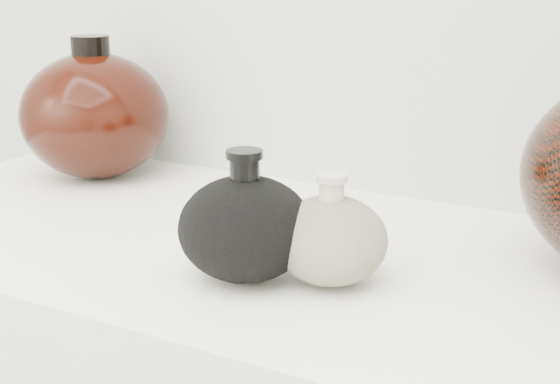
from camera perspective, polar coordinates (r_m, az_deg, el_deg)
The scene contains 3 objects.
black_gourd_vase at distance 0.79m, azimuth -2.55°, elevation -2.58°, with size 0.17×0.17×0.13m.
cream_gourd_vase at distance 0.78m, azimuth 3.73°, elevation -3.46°, with size 0.12×0.12×0.11m.
left_round_pot at distance 1.19m, azimuth -13.38°, elevation 5.51°, with size 0.27×0.27×0.21m.
Camera 1 is at (0.39, 0.22, 1.21)m, focal length 50.00 mm.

